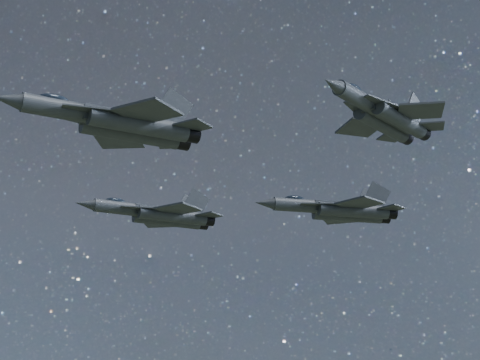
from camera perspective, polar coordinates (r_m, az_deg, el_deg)
jet_lead at (r=71.87m, az=-8.63°, el=4.07°), size 19.15×13.50×4.85m
jet_left at (r=103.45m, az=-5.80°, el=-2.44°), size 18.98×13.25×4.78m
jet_right at (r=73.14m, az=10.17°, el=4.56°), size 16.05×10.76×4.06m
jet_slot at (r=96.61m, az=7.06°, el=-2.12°), size 18.03×12.08×4.56m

